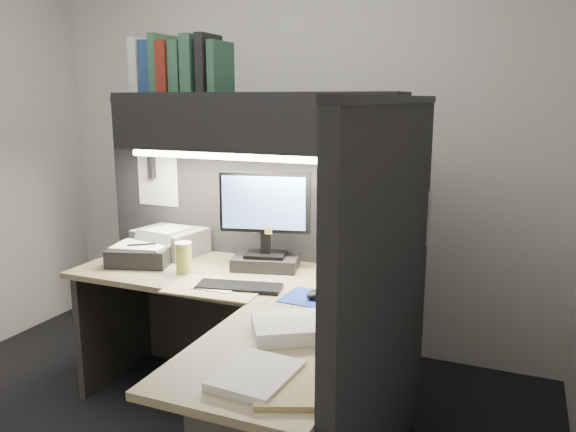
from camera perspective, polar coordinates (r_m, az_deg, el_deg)
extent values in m
cube|color=silver|center=(3.69, -0.02, 7.68)|extent=(3.50, 0.04, 2.70)
cube|color=black|center=(3.26, -3.42, -2.73)|extent=(1.90, 0.06, 1.60)
cube|color=black|center=(2.28, 10.04, -9.43)|extent=(0.06, 1.50, 1.60)
cube|color=#7F7050|center=(2.93, -5.37, -6.14)|extent=(1.70, 0.68, 0.03)
cube|color=#7F7050|center=(2.07, -1.78, -14.06)|extent=(0.60, 0.85, 0.03)
cube|color=#2F2C2A|center=(3.31, -2.76, -10.69)|extent=(1.61, 0.02, 0.70)
cube|color=#2F2C2A|center=(3.49, -17.11, -10.03)|extent=(0.04, 0.61, 0.70)
cube|color=black|center=(2.95, -3.47, 9.53)|extent=(1.55, 0.34, 0.30)
cylinder|color=white|center=(2.84, -4.68, 5.98)|extent=(1.32, 0.04, 0.04)
cube|color=black|center=(3.00, -2.27, -4.73)|extent=(0.38, 0.29, 0.07)
cube|color=black|center=(2.97, -2.29, -2.69)|extent=(0.06, 0.05, 0.11)
cube|color=black|center=(2.92, -2.37, 1.37)|extent=(0.47, 0.14, 0.32)
cube|color=#6590DE|center=(2.90, -2.52, 1.31)|extent=(0.43, 0.11, 0.28)
cube|color=black|center=(2.70, -4.97, -7.17)|extent=(0.42, 0.22, 0.02)
cube|color=navy|center=(2.57, 2.36, -8.30)|extent=(0.25, 0.23, 0.00)
ellipsoid|color=black|center=(2.56, 2.62, -7.95)|extent=(0.07, 0.10, 0.03)
cube|color=#BCB591|center=(2.85, 5.79, -5.45)|extent=(0.21, 0.22, 0.08)
cylinder|color=#D4CB54|center=(2.96, -10.54, -4.29)|extent=(0.08, 0.08, 0.15)
cube|color=gray|center=(3.35, -11.83, -2.52)|extent=(0.40, 0.36, 0.14)
cube|color=black|center=(3.19, -14.65, -3.83)|extent=(0.39, 0.35, 0.10)
cube|color=tan|center=(2.72, -7.33, -7.24)|extent=(0.47, 0.32, 0.01)
cube|color=white|center=(2.20, 0.29, -11.24)|extent=(0.37, 0.36, 0.05)
cube|color=white|center=(1.88, -3.22, -15.86)|extent=(0.25, 0.30, 0.03)
cube|color=tan|center=(1.84, 0.60, -16.67)|extent=(0.33, 0.37, 0.02)
cube|color=beige|center=(3.31, -14.36, 14.54)|extent=(0.05, 0.22, 0.29)
cube|color=navy|center=(3.28, -13.34, 14.49)|extent=(0.07, 0.22, 0.27)
cube|color=#254B35|center=(3.22, -12.53, 14.85)|extent=(0.05, 0.22, 0.30)
cube|color=maroon|center=(3.18, -11.74, 14.57)|extent=(0.06, 0.22, 0.27)
cube|color=#254B35|center=(3.15, -10.48, 14.64)|extent=(0.07, 0.22, 0.26)
cube|color=#254B35|center=(3.10, -9.36, 14.99)|extent=(0.06, 0.22, 0.29)
cube|color=black|center=(3.07, -8.02, 15.10)|extent=(0.05, 0.22, 0.30)
cube|color=#254B35|center=(3.06, -6.84, 14.81)|extent=(0.04, 0.22, 0.26)
cube|color=white|center=(2.94, 8.02, 0.58)|extent=(0.21, 0.00, 0.28)
cube|color=white|center=(2.90, 12.22, -0.14)|extent=(0.21, 0.00, 0.28)
cube|color=white|center=(3.48, -13.11, 3.81)|extent=(0.28, 0.00, 0.34)
cube|color=black|center=(2.09, 8.51, -4.96)|extent=(0.00, 0.18, 0.22)
cube|color=white|center=(1.79, 5.60, -10.14)|extent=(0.00, 0.21, 0.28)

